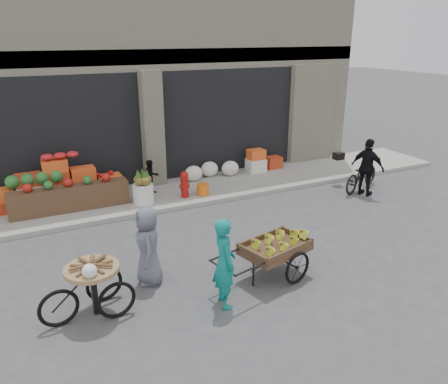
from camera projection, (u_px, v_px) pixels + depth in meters
name	position (u px, v px, depth m)	size (l,w,h in m)	color
ground	(235.00, 263.00, 8.44)	(80.00, 80.00, 0.00)	#424244
sidewalk	(166.00, 195.00, 11.87)	(18.00, 2.20, 0.12)	gray
building	(121.00, 60.00, 14.06)	(14.00, 6.45, 7.00)	beige
fruit_display	(66.00, 183.00, 10.87)	(3.10, 1.12, 1.24)	#B53519
pineapple_bin	(143.00, 194.00, 11.04)	(0.52, 0.52, 0.50)	silver
fire_hydrant	(185.00, 183.00, 11.40)	(0.22, 0.22, 0.71)	#A5140F
orange_bucket	(203.00, 189.00, 11.65)	(0.32, 0.32, 0.30)	orange
right_bay_goods	(240.00, 165.00, 13.35)	(3.35, 0.60, 0.70)	silver
seated_person	(151.00, 177.00, 11.63)	(0.45, 0.35, 0.93)	black
banana_cart	(274.00, 246.00, 7.76)	(2.17, 1.26, 0.85)	brown
vendor_woman	(224.00, 263.00, 6.91)	(0.56, 0.36, 1.52)	#0F7A72
tricycle_cart	(93.00, 283.00, 6.73)	(1.45, 0.95, 0.95)	#9E7F51
vendor_grey	(148.00, 246.00, 7.57)	(0.70, 0.45, 1.43)	slate
bicycle	(361.00, 174.00, 12.29)	(0.60, 1.72, 0.90)	black
cyclist	(367.00, 168.00, 11.76)	(0.92, 0.38, 1.57)	black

